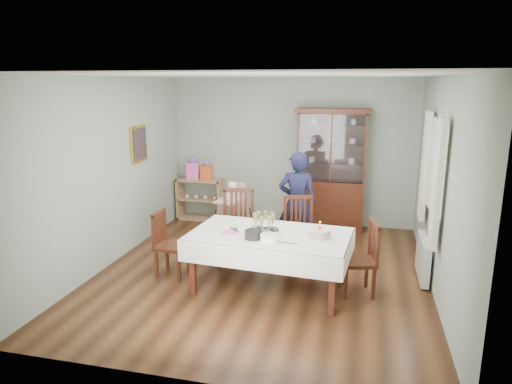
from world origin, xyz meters
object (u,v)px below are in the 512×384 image
(gift_bag_pink, at_px, (193,169))
(china_cabinet, at_px, (331,168))
(chair_far_right, at_px, (299,245))
(woman, at_px, (297,203))
(chair_end_left, at_px, (171,256))
(chair_end_right, at_px, (358,273))
(champagne_tray, at_px, (264,226))
(birthday_cake, at_px, (320,234))
(gift_bag_orange, at_px, (207,171))
(high_chair, at_px, (233,221))
(dining_table, at_px, (270,261))
(sideboard, at_px, (201,199))
(chair_far_left, at_px, (238,241))

(gift_bag_pink, bearing_deg, china_cabinet, -0.03)
(chair_far_right, relative_size, woman, 0.63)
(chair_far_right, xyz_separation_m, gift_bag_pink, (-2.34, 1.86, 0.69))
(chair_end_left, bearing_deg, chair_end_right, -88.49)
(champagne_tray, relative_size, gift_bag_pink, 0.90)
(birthday_cake, height_order, gift_bag_orange, gift_bag_orange)
(high_chair, bearing_deg, dining_table, -38.70)
(champagne_tray, bearing_deg, birthday_cake, -8.05)
(high_chair, bearing_deg, woman, 16.41)
(sideboard, bearing_deg, woman, -33.12)
(sideboard, xyz_separation_m, chair_far_right, (2.21, -1.88, -0.10))
(gift_bag_pink, height_order, gift_bag_orange, gift_bag_pink)
(sideboard, bearing_deg, dining_table, -54.84)
(dining_table, height_order, champagne_tray, champagne_tray)
(dining_table, height_order, chair_far_right, chair_far_right)
(high_chair, relative_size, gift_bag_pink, 2.47)
(china_cabinet, height_order, sideboard, china_cabinet)
(chair_end_right, relative_size, high_chair, 0.88)
(chair_end_right, bearing_deg, china_cabinet, 177.61)
(gift_bag_orange, bearing_deg, china_cabinet, -0.04)
(chair_end_right, xyz_separation_m, high_chair, (-2.03, 1.32, 0.14))
(sideboard, distance_m, chair_end_left, 2.69)
(dining_table, distance_m, chair_end_right, 1.13)
(gift_bag_orange, bearing_deg, chair_far_right, -41.98)
(dining_table, xyz_separation_m, chair_end_left, (-1.42, 0.15, -0.12))
(sideboard, bearing_deg, birthday_cake, -47.53)
(dining_table, height_order, china_cabinet, china_cabinet)
(chair_end_left, bearing_deg, sideboard, 13.10)
(sideboard, distance_m, gift_bag_pink, 0.61)
(chair_far_right, bearing_deg, dining_table, -122.03)
(birthday_cake, xyz_separation_m, gift_bag_orange, (-2.44, 2.80, 0.15))
(dining_table, height_order, sideboard, sideboard)
(chair_end_left, relative_size, champagne_tray, 2.30)
(dining_table, distance_m, gift_bag_orange, 3.35)
(woman, distance_m, high_chair, 1.12)
(china_cabinet, bearing_deg, chair_end_left, -127.02)
(chair_end_right, bearing_deg, chair_far_right, -146.03)
(chair_end_left, bearing_deg, gift_bag_pink, 15.99)
(china_cabinet, bearing_deg, woman, -106.66)
(chair_far_right, xyz_separation_m, gift_bag_orange, (-2.06, 1.86, 0.67))
(high_chair, distance_m, birthday_cake, 2.19)
(china_cabinet, height_order, gift_bag_pink, china_cabinet)
(chair_far_left, distance_m, chair_far_right, 0.91)
(chair_far_left, relative_size, gift_bag_orange, 2.83)
(gift_bag_orange, bearing_deg, woman, -34.65)
(high_chair, xyz_separation_m, champagne_tray, (0.82, -1.40, 0.42))
(champagne_tray, bearing_deg, china_cabinet, 76.74)
(chair_end_right, distance_m, gift_bag_orange, 3.98)
(chair_far_right, relative_size, high_chair, 0.94)
(dining_table, xyz_separation_m, birthday_cake, (0.63, -0.04, 0.43))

